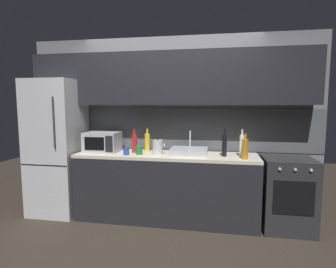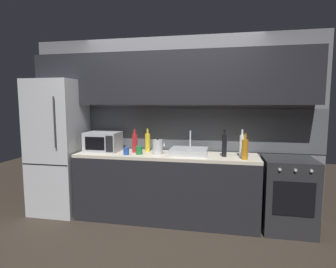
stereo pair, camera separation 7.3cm
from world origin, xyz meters
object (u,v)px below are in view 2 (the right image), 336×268
refrigerator (59,147)px  wine_bottle_red (135,143)px  wine_bottle_dark (224,145)px  wine_bottle_amber (245,149)px  microwave (103,142)px  wine_bottle_white (242,145)px  oven_range (287,194)px  mug_green (139,150)px  wine_bottle_yellow (148,142)px  mug_blue (126,151)px  kettle (158,147)px

refrigerator → wine_bottle_red: size_ratio=5.90×
wine_bottle_dark → wine_bottle_amber: size_ratio=1.12×
microwave → wine_bottle_white: wine_bottle_white is taller
refrigerator → oven_range: bearing=-0.0°
oven_range → wine_bottle_red: wine_bottle_red is taller
refrigerator → mug_green: (1.24, -0.10, 0.01)m
wine_bottle_dark → wine_bottle_red: wine_bottle_dark is taller
wine_bottle_yellow → mug_green: bearing=-101.5°
wine_bottle_white → wine_bottle_red: size_ratio=1.07×
mug_blue → wine_bottle_white: bearing=6.5°
microwave → refrigerator: bearing=-178.4°
wine_bottle_yellow → wine_bottle_red: (-0.15, -0.13, 0.00)m
wine_bottle_red → mug_blue: (-0.06, -0.19, -0.08)m
wine_bottle_amber → mug_green: bearing=176.8°
wine_bottle_amber → mug_green: 1.34m
microwave → mug_green: size_ratio=4.28×
refrigerator → oven_range: refrigerator is taller
oven_range → mug_blue: size_ratio=9.47×
kettle → wine_bottle_red: wine_bottle_red is taller
wine_bottle_white → mug_blue: size_ratio=3.62×
microwave → kettle: microwave is taller
mug_green → wine_bottle_dark: bearing=3.1°
oven_range → wine_bottle_dark: wine_bottle_dark is taller
oven_range → mug_green: mug_green is taller
kettle → mug_green: kettle is taller
wine_bottle_amber → mug_blue: wine_bottle_amber is taller
kettle → wine_bottle_yellow: size_ratio=0.67×
refrigerator → wine_bottle_red: 1.15m
microwave → wine_bottle_yellow: wine_bottle_yellow is taller
refrigerator → wine_bottle_yellow: 1.30m
microwave → kettle: size_ratio=2.15×
microwave → mug_green: bearing=-11.6°
microwave → wine_bottle_red: size_ratio=1.43×
wine_bottle_yellow → wine_bottle_red: bearing=-139.4°
wine_bottle_red → wine_bottle_dark: bearing=-2.8°
microwave → mug_blue: (0.41, -0.19, -0.09)m
wine_bottle_yellow → wine_bottle_dark: size_ratio=0.91×
oven_range → wine_bottle_amber: wine_bottle_amber is taller
wine_bottle_amber → mug_blue: 1.50m
oven_range → wine_bottle_yellow: (-1.83, 0.15, 0.58)m
kettle → mug_blue: 0.42m
microwave → wine_bottle_amber: size_ratio=1.48×
wine_bottle_dark → mug_green: (-1.10, -0.06, -0.09)m
oven_range → wine_bottle_white: (-0.56, -0.00, 0.59)m
oven_range → microwave: microwave is taller
oven_range → kettle: (-1.64, -0.03, 0.55)m
wine_bottle_yellow → kettle: bearing=-43.2°
wine_bottle_amber → refrigerator: bearing=176.2°
microwave → mug_green: 0.58m
wine_bottle_red → mug_green: wine_bottle_red is taller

